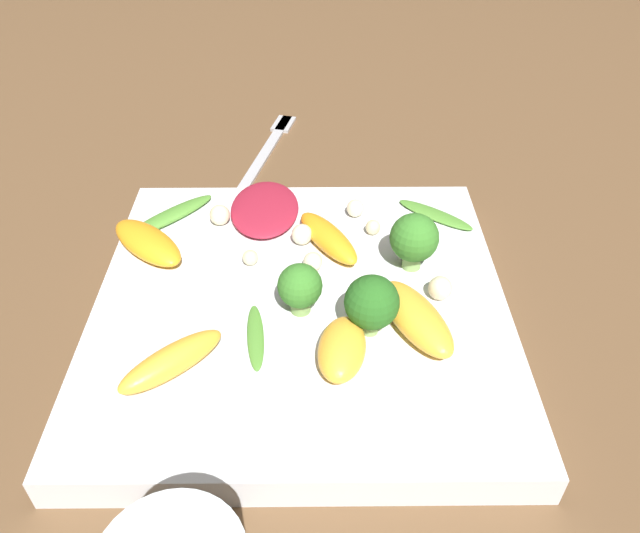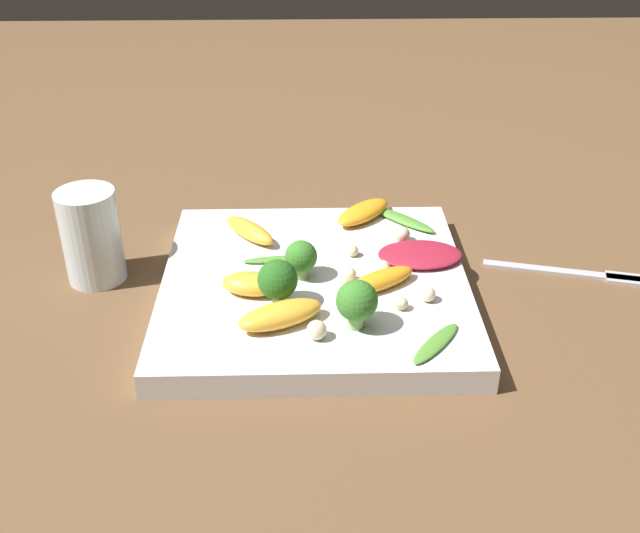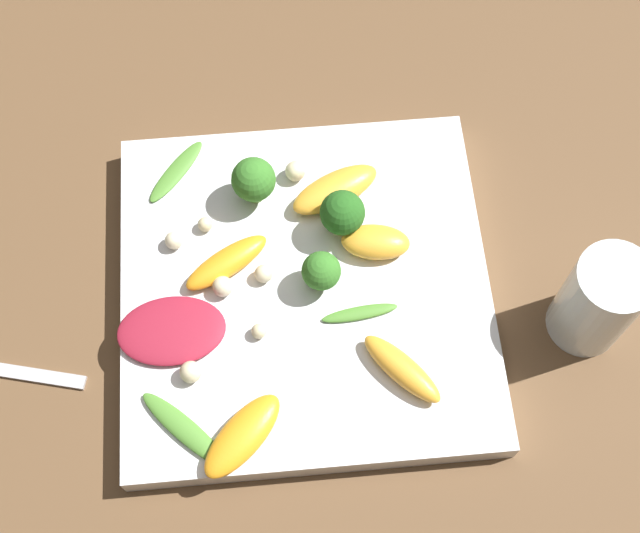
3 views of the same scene
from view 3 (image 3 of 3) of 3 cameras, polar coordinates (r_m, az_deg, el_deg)
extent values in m
plane|color=brown|center=(0.75, -0.93, -1.87)|extent=(2.40, 2.40, 0.00)
cube|color=white|center=(0.74, -0.94, -1.50)|extent=(0.30, 0.30, 0.03)
cylinder|color=silver|center=(0.73, 17.41, -2.12)|extent=(0.06, 0.06, 0.10)
ellipsoid|color=maroon|center=(0.72, -9.48, -4.07)|extent=(0.09, 0.06, 0.01)
ellipsoid|color=orange|center=(0.73, -6.00, 0.25)|extent=(0.08, 0.06, 0.02)
ellipsoid|color=#FCAD33|center=(0.74, 3.57, 1.58)|extent=(0.06, 0.04, 0.02)
ellipsoid|color=#FCAD33|center=(0.70, 5.28, -6.54)|extent=(0.07, 0.07, 0.02)
ellipsoid|color=#FCAD33|center=(0.76, 0.97, 4.96)|extent=(0.09, 0.06, 0.02)
ellipsoid|color=orange|center=(0.68, -4.98, -10.74)|extent=(0.08, 0.08, 0.02)
cylinder|color=#84AD5B|center=(0.76, -4.18, 4.85)|extent=(0.01, 0.01, 0.02)
sphere|color=#387A28|center=(0.74, -4.28, 5.57)|extent=(0.04, 0.04, 0.04)
cylinder|color=#7A9E51|center=(0.72, 0.06, -0.56)|extent=(0.01, 0.01, 0.01)
sphere|color=#387A28|center=(0.71, 0.06, -0.04)|extent=(0.03, 0.03, 0.03)
cylinder|color=#84AD5B|center=(0.74, 1.41, 2.78)|extent=(0.01, 0.01, 0.02)
sphere|color=#26601E|center=(0.73, 1.45, 3.46)|extent=(0.04, 0.04, 0.04)
ellipsoid|color=#518E33|center=(0.70, -8.63, -10.30)|extent=(0.07, 0.07, 0.01)
ellipsoid|color=#518E33|center=(0.79, -9.19, 6.03)|extent=(0.06, 0.07, 0.00)
ellipsoid|color=#518E33|center=(0.72, 2.56, -2.99)|extent=(0.06, 0.02, 0.00)
sphere|color=beige|center=(0.71, -3.93, -4.15)|extent=(0.01, 0.01, 0.01)
sphere|color=beige|center=(0.73, -3.63, -0.46)|extent=(0.02, 0.02, 0.02)
sphere|color=beige|center=(0.70, -8.28, -6.70)|extent=(0.02, 0.02, 0.02)
sphere|color=beige|center=(0.72, -6.23, -1.63)|extent=(0.02, 0.02, 0.02)
sphere|color=beige|center=(0.77, -1.22, 6.15)|extent=(0.02, 0.02, 0.02)
sphere|color=beige|center=(0.75, -9.33, 1.66)|extent=(0.02, 0.02, 0.02)
sphere|color=beige|center=(0.75, -7.36, 2.69)|extent=(0.01, 0.01, 0.01)
camera|label=1|loc=(0.59, 35.04, 14.95)|focal=35.00mm
camera|label=2|loc=(0.96, -5.22, 48.76)|focal=42.00mm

